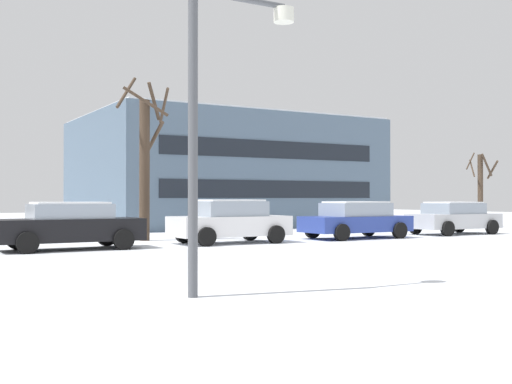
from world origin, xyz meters
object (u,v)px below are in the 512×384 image
Objects in this scene: street_lamp at (215,101)px; parked_car_silver at (454,218)px; parked_car_white at (230,221)px; parked_car_black at (70,225)px; parked_car_blue at (356,220)px.

street_lamp is 20.03m from parked_car_silver.
parked_car_black is at bearing 179.59° from parked_car_white.
street_lamp is at bearing -118.98° from parked_car_white.
parked_car_silver is at bearing -0.34° from parked_car_black.
parked_car_black is at bearing 179.66° from parked_car_silver.
parked_car_white is at bearing -0.41° from parked_car_black.
street_lamp reaches higher than parked_car_white.
parked_car_silver is (16.94, 10.40, -2.47)m from street_lamp.
parked_car_blue is at bearing 42.22° from street_lamp.
parked_car_white reaches higher than parked_car_blue.
street_lamp reaches higher than parked_car_black.
parked_car_black is 11.15m from parked_car_blue.
parked_car_blue is 1.05× the size of parked_car_silver.
parked_car_white is (5.79, 10.46, -2.42)m from street_lamp.
parked_car_silver is at bearing -0.31° from parked_car_white.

